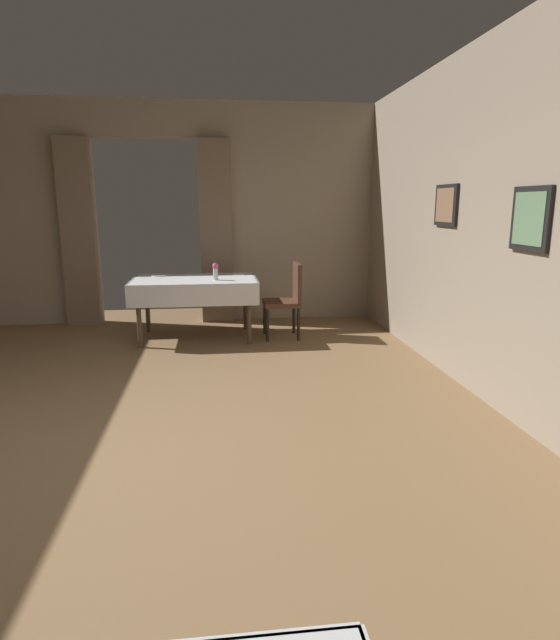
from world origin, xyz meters
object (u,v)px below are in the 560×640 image
flower_vase_mid (215,271)px  plate_mid_b (159,276)px  dining_table_mid (195,285)px  chair_mid_right (288,297)px  plate_mid_c (237,274)px

flower_vase_mid → plate_mid_b: bearing=148.1°
dining_table_mid → plate_mid_b: 0.53m
plate_mid_b → dining_table_mid: bearing=-30.3°
chair_mid_right → plate_mid_b: chair_mid_right is taller
dining_table_mid → plate_mid_b: size_ratio=7.72×
dining_table_mid → flower_vase_mid: 0.37m
dining_table_mid → plate_mid_c: size_ratio=8.26×
flower_vase_mid → plate_mid_c: size_ratio=1.13×
chair_mid_right → dining_table_mid: bearing=175.1°
flower_vase_mid → plate_mid_b: 0.84m
dining_table_mid → plate_mid_c: plate_mid_c is taller
plate_mid_c → plate_mid_b: bearing=-176.4°
dining_table_mid → flower_vase_mid: bearing=-34.6°
plate_mid_b → plate_mid_c: 0.98m
plate_mid_b → flower_vase_mid: bearing=-31.9°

